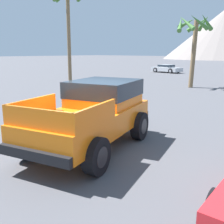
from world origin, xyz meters
TOP-DOWN VIEW (x-y plane):
  - ground_plane at (0.00, 0.00)m, footprint 320.00×320.00m
  - orange_pickup_truck at (0.06, 0.41)m, footprint 3.37×5.33m
  - parked_car_silver at (-13.57, 27.96)m, footprint 4.46×2.34m
  - palm_tree_tall at (-3.91, 15.34)m, footprint 2.88×2.69m
  - palm_tree_leaning at (-15.66, 12.18)m, footprint 2.99×2.93m

SIDE VIEW (x-z plane):
  - ground_plane at x=0.00m, z-range 0.00..0.00m
  - parked_car_silver at x=-13.57m, z-range 0.02..1.14m
  - orange_pickup_truck at x=0.06m, z-range 0.13..2.12m
  - palm_tree_tall at x=-3.91m, z-range 1.48..7.25m
  - palm_tree_leaning at x=-15.66m, z-range 2.29..11.49m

